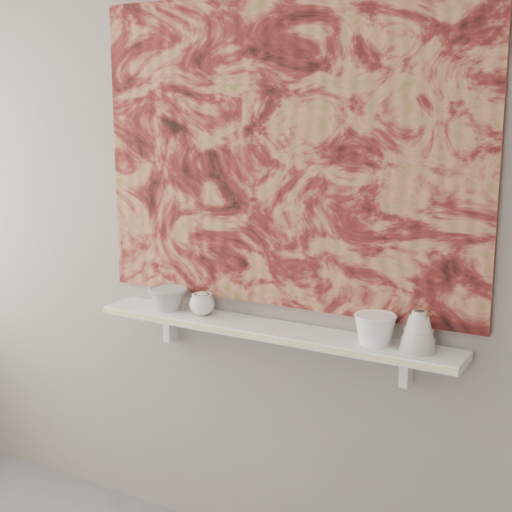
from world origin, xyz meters
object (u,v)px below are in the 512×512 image
Objects in this scene: shelf at (269,330)px; bowl_white at (375,329)px; bowl_grey at (168,298)px; painting at (281,154)px; cup_cream at (202,304)px; bell_vessel at (418,331)px.

bowl_white is (0.40, 0.00, 0.07)m from shelf.
bowl_grey is (-0.45, 0.00, 0.06)m from shelf.
painting reaches higher than shelf.
bell_vessel reaches higher than cup_cream.
cup_cream is (-0.29, -0.08, -0.57)m from painting.
cup_cream is at bearing 180.00° from bowl_white.
bowl_grey is 1.09× the size of bowl_white.
painting is (0.00, 0.08, 0.62)m from shelf.
painting reaches higher than bell_vessel.
bowl_grey is at bearing 180.00° from bowl_white.
painting reaches higher than bowl_white.
bowl_white reaches higher than cup_cream.
bowl_white is at bearing 0.00° from bowl_grey.
bowl_white is (0.69, 0.00, 0.01)m from cup_cream.
bowl_grey is 0.85m from bowl_white.
bell_vessel is at bearing -8.41° from painting.
painting is at bearing 10.15° from bowl_grey.
cup_cream is 0.84m from bell_vessel.
shelf is 14.64× the size of cup_cream.
painting is at bearing 90.00° from shelf.
bowl_white reaches higher than shelf.
shelf is 9.07× the size of bowl_grey.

